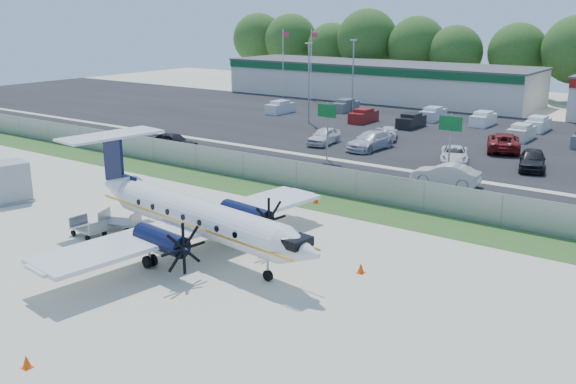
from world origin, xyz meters
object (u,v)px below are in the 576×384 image
Objects in this scene: baggage_cart_far at (120,221)px; baggage_cart_near at (88,228)px; pushback_tug at (220,224)px; aircraft at (194,215)px; service_container at (9,183)px.

baggage_cart_near is at bearing -108.92° from baggage_cart_far.
baggage_cart_near is 1.90m from baggage_cart_far.
pushback_tug reaches higher than baggage_cart_near.
aircraft reaches higher than baggage_cart_far.
aircraft is at bearing 0.72° from service_container.
aircraft is 8.59× the size of baggage_cart_near.
service_container is at bearing -168.23° from pushback_tug.
baggage_cart_far is (-6.15, 0.13, -1.58)m from aircraft.
baggage_cart_near is (-6.77, -1.67, -1.61)m from aircraft.
pushback_tug reaches higher than baggage_cart_far.
baggage_cart_near is 10.29m from service_container.
pushback_tug is 1.02× the size of baggage_cart_far.
aircraft is 7.16m from baggage_cart_near.
pushback_tug is at bearing 11.77° from service_container.
service_container reaches higher than baggage_cart_near.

